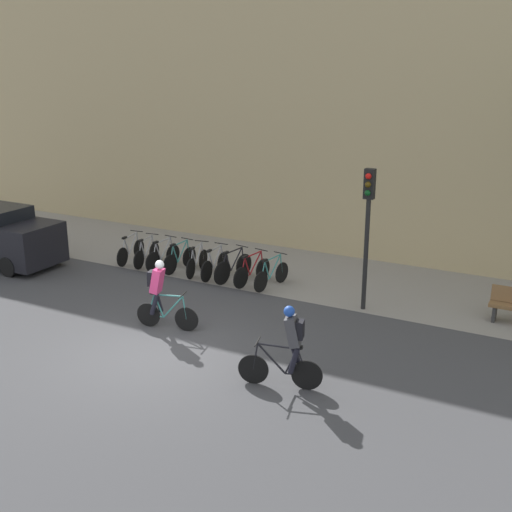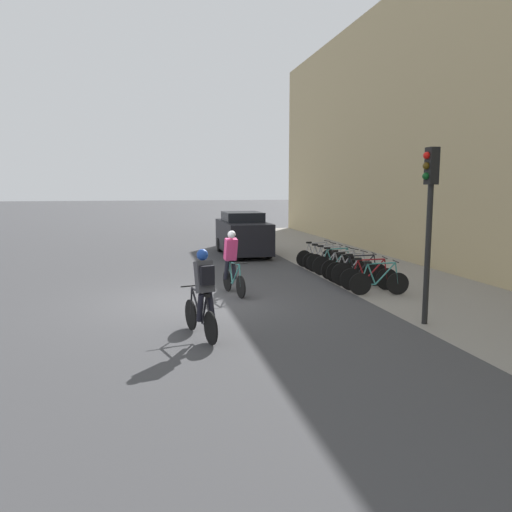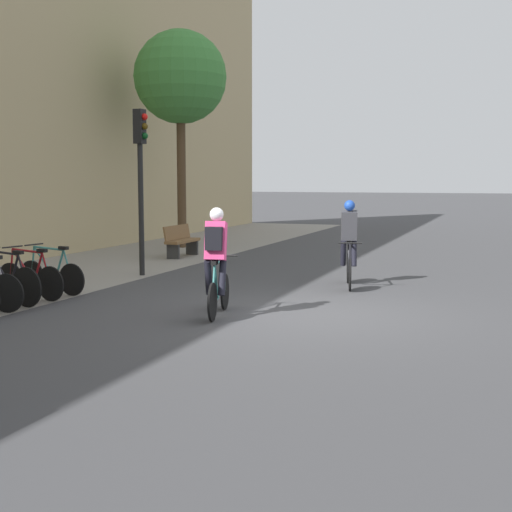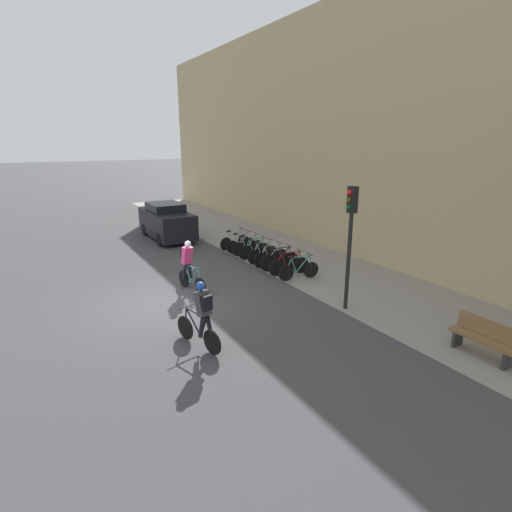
# 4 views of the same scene
# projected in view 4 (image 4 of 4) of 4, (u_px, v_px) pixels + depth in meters

# --- Properties ---
(ground) EXTENTS (200.00, 200.00, 0.00)m
(ground) POSITION_uv_depth(u_px,v_px,m) (162.00, 304.00, 12.59)
(ground) COLOR #3D3D3F
(kerb_strip) EXTENTS (44.00, 4.50, 0.01)m
(kerb_strip) POSITION_uv_depth(u_px,v_px,m) (327.00, 270.00, 15.89)
(kerb_strip) COLOR gray
(kerb_strip) RESTS_ON ground
(building_facade) EXTENTS (44.00, 0.60, 10.78)m
(building_facade) POSITION_uv_depth(u_px,v_px,m) (384.00, 129.00, 15.64)
(building_facade) COLOR tan
(building_facade) RESTS_ON ground
(cyclist_pink) EXTENTS (1.59, 0.56, 1.74)m
(cyclist_pink) POSITION_uv_depth(u_px,v_px,m) (188.00, 263.00, 13.57)
(cyclist_pink) COLOR black
(cyclist_pink) RESTS_ON ground
(cyclist_grey) EXTENTS (1.68, 0.61, 1.76)m
(cyclist_grey) POSITION_uv_depth(u_px,v_px,m) (202.00, 314.00, 9.62)
(cyclist_grey) COLOR black
(cyclist_grey) RESTS_ON ground
(parked_bike_0) EXTENTS (0.46, 1.63, 0.94)m
(parked_bike_0) POSITION_uv_depth(u_px,v_px,m) (235.00, 241.00, 18.95)
(parked_bike_0) COLOR black
(parked_bike_0) RESTS_ON ground
(parked_bike_1) EXTENTS (0.46, 1.57, 0.93)m
(parked_bike_1) POSITION_uv_depth(u_px,v_px,m) (241.00, 244.00, 18.43)
(parked_bike_1) COLOR black
(parked_bike_1) RESTS_ON ground
(parked_bike_2) EXTENTS (0.46, 1.59, 0.95)m
(parked_bike_2) POSITION_uv_depth(u_px,v_px,m) (248.00, 247.00, 17.90)
(parked_bike_2) COLOR black
(parked_bike_2) RESTS_ON ground
(parked_bike_3) EXTENTS (0.46, 1.59, 0.95)m
(parked_bike_3) POSITION_uv_depth(u_px,v_px,m) (255.00, 250.00, 17.37)
(parked_bike_3) COLOR black
(parked_bike_3) RESTS_ON ground
(parked_bike_4) EXTENTS (0.46, 1.59, 0.95)m
(parked_bike_4) POSITION_uv_depth(u_px,v_px,m) (263.00, 253.00, 16.84)
(parked_bike_4) COLOR black
(parked_bike_4) RESTS_ON ground
(parked_bike_5) EXTENTS (0.46, 1.65, 0.96)m
(parked_bike_5) POSITION_uv_depth(u_px,v_px,m) (271.00, 257.00, 16.31)
(parked_bike_5) COLOR black
(parked_bike_5) RESTS_ON ground
(parked_bike_6) EXTENTS (0.48, 1.67, 0.98)m
(parked_bike_6) POSITION_uv_depth(u_px,v_px,m) (279.00, 260.00, 15.78)
(parked_bike_6) COLOR black
(parked_bike_6) RESTS_ON ground
(parked_bike_7) EXTENTS (0.47, 1.65, 0.95)m
(parked_bike_7) POSITION_uv_depth(u_px,v_px,m) (289.00, 265.00, 15.26)
(parked_bike_7) COLOR black
(parked_bike_7) RESTS_ON ground
(parked_bike_8) EXTENTS (0.46, 1.63, 0.94)m
(parked_bike_8) POSITION_uv_depth(u_px,v_px,m) (299.00, 270.00, 14.73)
(parked_bike_8) COLOR black
(parked_bike_8) RESTS_ON ground
(traffic_light_pole) EXTENTS (0.26, 0.30, 3.73)m
(traffic_light_pole) POSITION_uv_depth(u_px,v_px,m) (350.00, 226.00, 11.55)
(traffic_light_pole) COLOR black
(traffic_light_pole) RESTS_ON ground
(bench) EXTENTS (1.52, 0.44, 0.89)m
(bench) POSITION_uv_depth(u_px,v_px,m) (484.00, 338.00, 9.43)
(bench) COLOR brown
(bench) RESTS_ON ground
(parked_car) EXTENTS (4.30, 1.84, 1.85)m
(parked_car) POSITION_uv_depth(u_px,v_px,m) (167.00, 221.00, 20.85)
(parked_car) COLOR black
(parked_car) RESTS_ON ground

